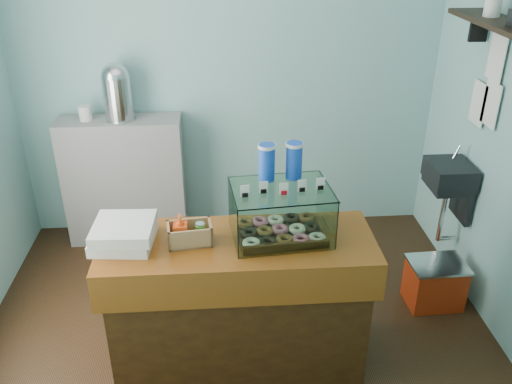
{
  "coord_description": "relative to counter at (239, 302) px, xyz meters",
  "views": [
    {
      "loc": [
        -0.08,
        -2.9,
        2.59
      ],
      "look_at": [
        0.11,
        -0.15,
        1.16
      ],
      "focal_mm": 38.0,
      "sensor_mm": 36.0,
      "label": 1
    }
  ],
  "objects": [
    {
      "name": "coffee_urn",
      "position": [
        -0.88,
        1.57,
        0.88
      ],
      "size": [
        0.25,
        0.25,
        0.46
      ],
      "color": "silver",
      "rests_on": "back_shelf"
    },
    {
      "name": "ground",
      "position": [
        0.0,
        0.25,
        -0.46
      ],
      "size": [
        3.5,
        3.5,
        0.0
      ],
      "primitive_type": "plane",
      "color": "black",
      "rests_on": "ground"
    },
    {
      "name": "display_case",
      "position": [
        0.25,
        0.08,
        0.61
      ],
      "size": [
        0.6,
        0.46,
        0.53
      ],
      "rotation": [
        0.0,
        0.0,
        0.09
      ],
      "color": "black",
      "rests_on": "counter"
    },
    {
      "name": "counter",
      "position": [
        0.0,
        0.0,
        0.0
      ],
      "size": [
        1.6,
        0.6,
        0.9
      ],
      "color": "#44260D",
      "rests_on": "ground"
    },
    {
      "name": "back_shelf",
      "position": [
        -0.9,
        1.57,
        0.09
      ],
      "size": [
        1.0,
        0.32,
        1.1
      ],
      "primitive_type": "cube",
      "color": "gray",
      "rests_on": "ground"
    },
    {
      "name": "pastry_boxes",
      "position": [
        -0.65,
        0.02,
        0.51
      ],
      "size": [
        0.37,
        0.37,
        0.13
      ],
      "rotation": [
        0.0,
        0.0,
        -0.1
      ],
      "color": "silver",
      "rests_on": "counter"
    },
    {
      "name": "room_shell",
      "position": [
        0.03,
        0.26,
        1.25
      ],
      "size": [
        3.54,
        3.04,
        2.82
      ],
      "color": "#85C0C3",
      "rests_on": "ground"
    },
    {
      "name": "condiment_crate",
      "position": [
        -0.28,
        0.0,
        0.51
      ],
      "size": [
        0.27,
        0.18,
        0.19
      ],
      "rotation": [
        0.0,
        0.0,
        0.12
      ],
      "color": "#A07A50",
      "rests_on": "counter"
    },
    {
      "name": "red_cooler",
      "position": [
        1.45,
        0.46,
        -0.28
      ],
      "size": [
        0.41,
        0.32,
        0.35
      ],
      "rotation": [
        0.0,
        0.0,
        0.04
      ],
      "color": "#B12B0E",
      "rests_on": "ground"
    }
  ]
}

